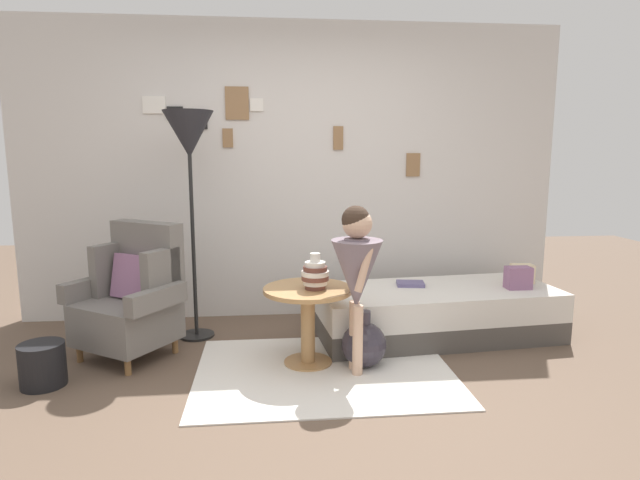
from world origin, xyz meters
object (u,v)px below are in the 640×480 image
(armchair, at_px, (133,297))
(floor_lamp, at_px, (189,143))
(daybed, at_px, (436,312))
(magazine_basket, at_px, (43,365))
(side_table, at_px, (308,309))
(vase_striped, at_px, (315,274))
(demijohn_near, at_px, (364,344))
(person_child, at_px, (357,268))
(book_on_daybed, at_px, (410,284))

(armchair, bearing_deg, floor_lamp, 40.52)
(daybed, xyz_separation_m, magazine_basket, (-2.79, -0.65, -0.06))
(side_table, relative_size, vase_striped, 2.48)
(magazine_basket, bearing_deg, armchair, 47.11)
(demijohn_near, relative_size, magazine_basket, 1.43)
(vase_striped, distance_m, magazine_basket, 1.84)
(side_table, bearing_deg, demijohn_near, -11.98)
(daybed, distance_m, person_child, 1.14)
(side_table, relative_size, book_on_daybed, 2.81)
(person_child, bearing_deg, floor_lamp, 144.61)
(armchair, relative_size, floor_lamp, 0.54)
(daybed, relative_size, floor_lamp, 1.10)
(floor_lamp, relative_size, person_child, 1.57)
(armchair, height_order, side_table, armchair)
(armchair, relative_size, book_on_daybed, 4.41)
(daybed, relative_size, book_on_daybed, 8.94)
(daybed, xyz_separation_m, book_on_daybed, (-0.19, 0.10, 0.22))
(book_on_daybed, distance_m, magazine_basket, 2.72)
(daybed, distance_m, vase_striped, 1.23)
(floor_lamp, bearing_deg, side_table, -37.16)
(book_on_daybed, bearing_deg, armchair, -173.00)
(side_table, height_order, floor_lamp, floor_lamp)
(side_table, xyz_separation_m, demijohn_near, (0.38, -0.08, -0.24))
(side_table, relative_size, person_child, 0.54)
(floor_lamp, bearing_deg, daybed, -5.32)
(daybed, xyz_separation_m, person_child, (-0.77, -0.65, 0.53))
(floor_lamp, height_order, person_child, floor_lamp)
(floor_lamp, bearing_deg, magazine_basket, -135.78)
(vase_striped, distance_m, demijohn_near, 0.60)
(floor_lamp, height_order, magazine_basket, floor_lamp)
(side_table, height_order, vase_striped, vase_striped)
(side_table, xyz_separation_m, book_on_daybed, (0.89, 0.57, 0.01))
(armchair, distance_m, book_on_daybed, 2.16)
(daybed, distance_m, floor_lamp, 2.37)
(vase_striped, xyz_separation_m, person_child, (0.26, -0.14, 0.07))
(armchair, distance_m, demijohn_near, 1.71)
(side_table, xyz_separation_m, vase_striped, (0.05, -0.04, 0.25))
(side_table, bearing_deg, daybed, 23.52)
(side_table, relative_size, demijohn_near, 1.55)
(demijohn_near, bearing_deg, floor_lamp, 149.50)
(person_child, relative_size, magazine_basket, 4.07)
(vase_striped, bearing_deg, armchair, 165.16)
(person_child, xyz_separation_m, demijohn_near, (0.07, 0.10, -0.57))
(daybed, distance_m, magazine_basket, 2.87)
(side_table, xyz_separation_m, person_child, (0.31, -0.18, 0.33))
(side_table, xyz_separation_m, magazine_basket, (-1.71, -0.18, -0.26))
(floor_lamp, bearing_deg, person_child, -35.39)
(demijohn_near, height_order, magazine_basket, demijohn_near)
(book_on_daybed, bearing_deg, demijohn_near, -127.56)
(side_table, height_order, person_child, person_child)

